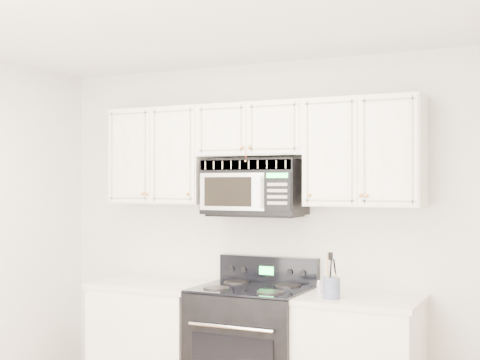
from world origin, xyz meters
The scene contains 8 objects.
room centered at (0.00, 0.00, 1.30)m, with size 3.51×3.51×2.61m.
base_cabinet_left centered at (-0.80, 1.44, 0.43)m, with size 0.86×0.65×0.92m.
range centered at (0.05, 1.42, 0.48)m, with size 0.79×0.72×1.13m.
upper_cabinets centered at (0.00, 1.58, 1.93)m, with size 2.44×0.37×0.75m.
microwave centered at (0.00, 1.56, 1.65)m, with size 0.73×0.42×0.41m.
utensil_crock centered at (0.68, 1.28, 1.00)m, with size 0.11×0.11×0.30m.
shaker_salt centered at (0.53, 1.46, 0.97)m, with size 0.04×0.04×0.09m.
shaker_pepper centered at (0.66, 1.36, 0.97)m, with size 0.05×0.05×0.11m.
Camera 1 is at (2.00, -2.95, 1.68)m, focal length 50.00 mm.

